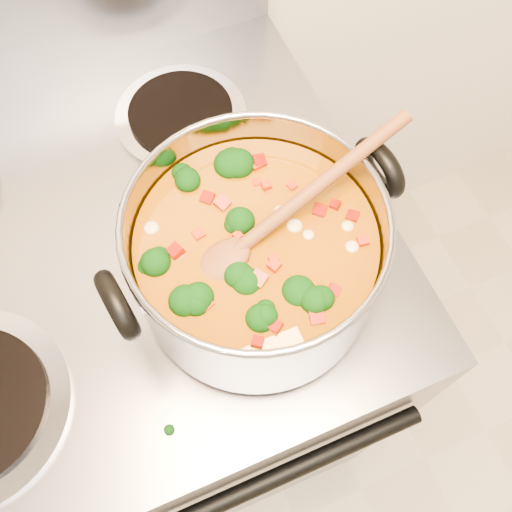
# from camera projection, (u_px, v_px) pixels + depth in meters

# --- Properties ---
(electric_range) EXTENTS (0.77, 0.69, 1.08)m
(electric_range) POSITION_uv_depth(u_px,v_px,m) (148.00, 346.00, 1.15)
(electric_range) COLOR gray
(electric_range) RESTS_ON ground
(stockpot) EXTENTS (0.34, 0.28, 0.17)m
(stockpot) POSITION_uv_depth(u_px,v_px,m) (256.00, 256.00, 0.64)
(stockpot) COLOR #9C9CA3
(stockpot) RESTS_ON electric_range
(wooden_spoon) EXTENTS (0.28, 0.09, 0.09)m
(wooden_spoon) POSITION_uv_depth(u_px,v_px,m) (270.00, 224.00, 0.60)
(wooden_spoon) COLOR brown
(wooden_spoon) RESTS_ON stockpot
(cooktop_crumbs) EXTENTS (0.31, 0.31, 0.01)m
(cooktop_crumbs) POSITION_uv_depth(u_px,v_px,m) (200.00, 334.00, 0.69)
(cooktop_crumbs) COLOR black
(cooktop_crumbs) RESTS_ON electric_range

